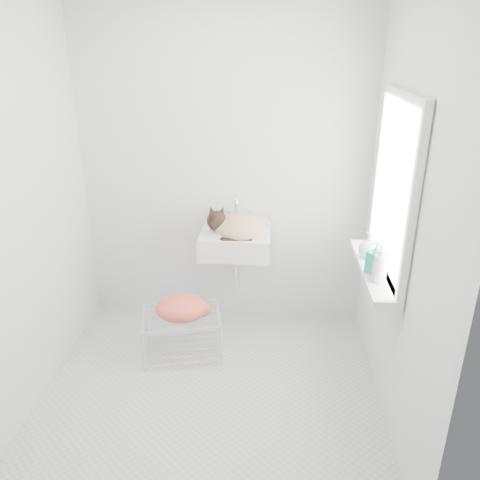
# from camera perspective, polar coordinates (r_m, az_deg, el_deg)

# --- Properties ---
(floor) EXTENTS (2.20, 2.00, 0.02)m
(floor) POSITION_cam_1_polar(r_m,az_deg,el_deg) (3.33, -3.49, -17.47)
(floor) COLOR silver
(floor) RESTS_ON ground
(back_wall) EXTENTS (2.20, 0.02, 2.50)m
(back_wall) POSITION_cam_1_polar(r_m,az_deg,el_deg) (3.65, -1.91, 8.46)
(back_wall) COLOR white
(back_wall) RESTS_ON ground
(right_wall) EXTENTS (0.02, 2.00, 2.50)m
(right_wall) POSITION_cam_1_polar(r_m,az_deg,el_deg) (2.77, 19.06, 2.56)
(right_wall) COLOR white
(right_wall) RESTS_ON ground
(left_wall) EXTENTS (0.02, 2.00, 2.50)m
(left_wall) POSITION_cam_1_polar(r_m,az_deg,el_deg) (3.06, -25.03, 3.48)
(left_wall) COLOR white
(left_wall) RESTS_ON ground
(window_glass) EXTENTS (0.01, 0.80, 1.00)m
(window_glass) POSITION_cam_1_polar(r_m,az_deg,el_deg) (2.92, 18.10, 5.76)
(window_glass) COLOR white
(window_glass) RESTS_ON right_wall
(window_frame) EXTENTS (0.04, 0.90, 1.10)m
(window_frame) POSITION_cam_1_polar(r_m,az_deg,el_deg) (2.92, 17.82, 5.77)
(window_frame) COLOR white
(window_frame) RESTS_ON right_wall
(windowsill) EXTENTS (0.16, 0.88, 0.04)m
(windowsill) POSITION_cam_1_polar(r_m,az_deg,el_deg) (3.09, 15.60, -3.43)
(windowsill) COLOR white
(windowsill) RESTS_ON right_wall
(sink) EXTENTS (0.51, 0.45, 0.20)m
(sink) POSITION_cam_1_polar(r_m,az_deg,el_deg) (3.52, -0.53, 1.07)
(sink) COLOR white
(sink) RESTS_ON back_wall
(faucet) EXTENTS (0.19, 0.13, 0.19)m
(faucet) POSITION_cam_1_polar(r_m,az_deg,el_deg) (3.64, -0.30, 4.16)
(faucet) COLOR silver
(faucet) RESTS_ON sink
(cat) EXTENTS (0.46, 0.40, 0.27)m
(cat) POSITION_cam_1_polar(r_m,az_deg,el_deg) (3.49, -0.34, 1.57)
(cat) COLOR tan
(cat) RESTS_ON sink
(wire_rack) EXTENTS (0.61, 0.49, 0.33)m
(wire_rack) POSITION_cam_1_polar(r_m,az_deg,el_deg) (3.60, -6.91, -11.18)
(wire_rack) COLOR silver
(wire_rack) RESTS_ON floor
(towel) EXTENTS (0.39, 0.30, 0.15)m
(towel) POSITION_cam_1_polar(r_m,az_deg,el_deg) (3.45, -6.98, -8.73)
(towel) COLOR orange
(towel) RESTS_ON wire_rack
(bottle_a) EXTENTS (0.08, 0.08, 0.19)m
(bottle_a) POSITION_cam_1_polar(r_m,az_deg,el_deg) (2.90, 16.13, -4.76)
(bottle_a) COLOR silver
(bottle_a) RESTS_ON windowsill
(bottle_b) EXTENTS (0.13, 0.13, 0.21)m
(bottle_b) POSITION_cam_1_polar(r_m,az_deg,el_deg) (3.00, 15.75, -3.81)
(bottle_b) COLOR #1AA682
(bottle_b) RESTS_ON windowsill
(bottle_c) EXTENTS (0.18, 0.18, 0.17)m
(bottle_c) POSITION_cam_1_polar(r_m,az_deg,el_deg) (3.20, 15.00, -1.99)
(bottle_c) COLOR white
(bottle_c) RESTS_ON windowsill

